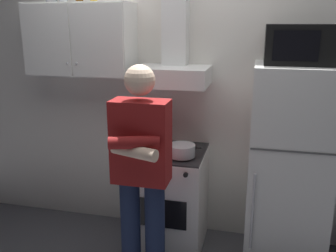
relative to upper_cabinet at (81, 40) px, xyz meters
The scene contains 8 objects.
back_wall_tiled 0.97m from the upper_cabinet, 14.86° to the left, with size 4.80×0.10×2.70m, color silver.
upper_cabinet is the anchor object (origin of this frame).
stove_oven 1.55m from the upper_cabinet, ahead, with size 0.60×0.62×0.87m.
range_hood 0.81m from the upper_cabinet, ahead, with size 0.60×0.44×0.75m.
refrigerator 2.00m from the upper_cabinet, ahead, with size 0.60×0.62×1.60m.
microwave 1.75m from the upper_cabinet, ahead, with size 0.48×0.37×0.28m.
person_standing 1.35m from the upper_cabinet, 44.26° to the right, with size 0.38×0.33×1.64m.
cooking_pot 1.27m from the upper_cabinet, 14.73° to the right, with size 0.31×0.21×0.09m.
Camera 1 is at (0.62, -2.58, 1.89)m, focal length 39.70 mm.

